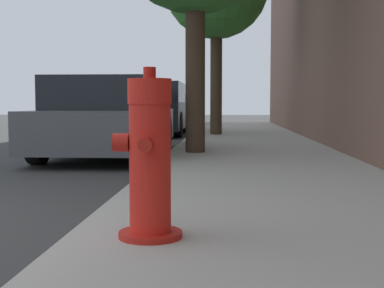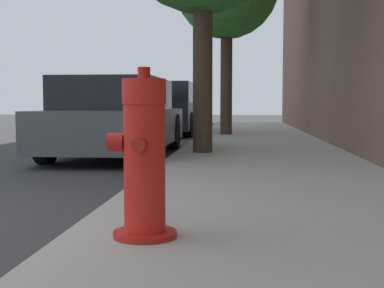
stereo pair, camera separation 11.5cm
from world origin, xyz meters
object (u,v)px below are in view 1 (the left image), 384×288
fire_hydrant (150,160)px  parked_car_far (176,110)px  parked_car_mid (155,110)px  parked_car_near (109,118)px

fire_hydrant → parked_car_far: 18.18m
fire_hydrant → parked_car_far: size_ratio=0.21×
parked_car_mid → parked_car_near: bearing=-89.1°
fire_hydrant → parked_car_near: 6.06m
fire_hydrant → parked_car_near: (-1.54, 5.87, 0.08)m
parked_car_near → parked_car_far: 12.25m
parked_car_near → parked_car_far: size_ratio=0.96×
fire_hydrant → parked_car_near: size_ratio=0.22×
parked_car_near → fire_hydrant: bearing=-75.3°
parked_car_near → parked_car_mid: bearing=90.9°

